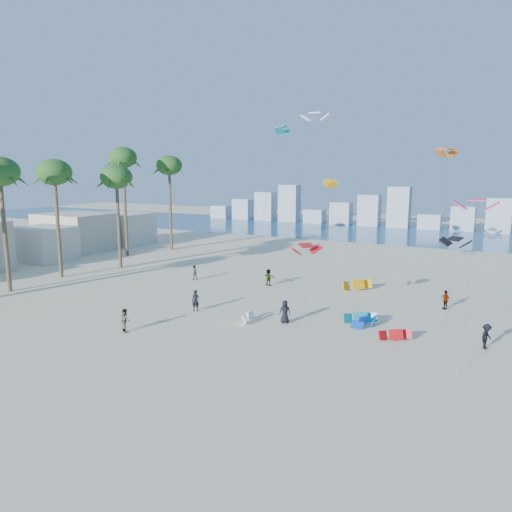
% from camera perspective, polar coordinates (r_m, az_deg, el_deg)
% --- Properties ---
extents(ground, '(220.00, 220.00, 0.00)m').
position_cam_1_polar(ground, '(33.46, -18.07, -11.50)').
color(ground, beige).
rests_on(ground, ground).
extents(ocean, '(220.00, 220.00, 0.00)m').
position_cam_1_polar(ocean, '(96.78, 14.18, 2.69)').
color(ocean, navy).
rests_on(ocean, ground).
extents(kitesurfer_near, '(0.77, 0.62, 1.83)m').
position_cam_1_polar(kitesurfer_near, '(42.35, -7.06, -5.18)').
color(kitesurfer_near, black).
rests_on(kitesurfer_near, ground).
extents(kitesurfer_mid, '(1.06, 0.98, 1.75)m').
position_cam_1_polar(kitesurfer_mid, '(38.20, -15.00, -7.23)').
color(kitesurfer_mid, gray).
rests_on(kitesurfer_mid, ground).
extents(kitesurfers_far, '(34.00, 12.11, 1.90)m').
position_cam_1_polar(kitesurfers_far, '(43.90, 10.20, -4.78)').
color(kitesurfers_far, black).
rests_on(kitesurfers_far, ground).
extents(grounded_kites, '(21.45, 17.98, 1.07)m').
position_cam_1_polar(grounded_kites, '(42.99, 13.60, -5.81)').
color(grounded_kites, white).
rests_on(grounded_kites, ground).
extents(flying_kites, '(30.16, 23.36, 18.18)m').
position_cam_1_polar(flying_kites, '(46.22, 13.48, 10.58)').
color(flying_kites, red).
rests_on(flying_kites, ground).
extents(palm_row, '(9.15, 44.80, 14.98)m').
position_cam_1_polar(palm_row, '(58.53, -22.50, 9.14)').
color(palm_row, brown).
rests_on(palm_row, ground).
extents(beachfront_buildings, '(11.50, 43.00, 6.00)m').
position_cam_1_polar(beachfront_buildings, '(71.11, -25.07, 1.61)').
color(beachfront_buildings, beige).
rests_on(beachfront_buildings, ground).
extents(distant_skyline, '(85.00, 3.00, 8.40)m').
position_cam_1_polar(distant_skyline, '(106.41, 14.94, 4.98)').
color(distant_skyline, '#9EADBF').
rests_on(distant_skyline, ground).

